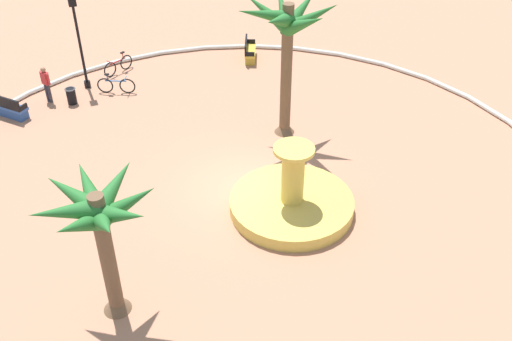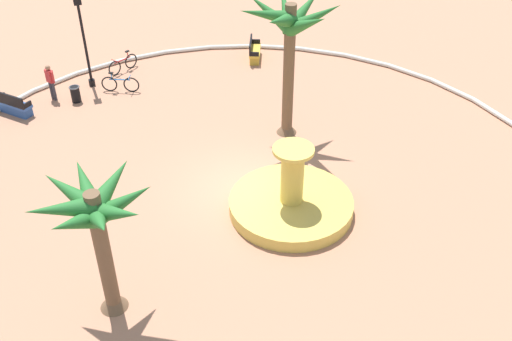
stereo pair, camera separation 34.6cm
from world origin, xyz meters
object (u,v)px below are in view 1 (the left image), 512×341
at_px(palm_tree_near_fountain, 287,32).
at_px(bench_east, 250,53).
at_px(lamppost, 78,34).
at_px(person_cyclist_helmet, 46,83).
at_px(bench_north, 10,109).
at_px(fountain, 292,202).
at_px(bicycle_by_lamppost, 118,65).
at_px(trash_bin, 71,96).
at_px(bicycle_red_frame, 116,85).
at_px(palm_tree_by_curb, 99,219).

height_order(palm_tree_near_fountain, bench_east, palm_tree_near_fountain).
relative_size(lamppost, person_cyclist_helmet, 2.69).
bearing_deg(bench_north, lamppost, -156.36).
bearing_deg(fountain, palm_tree_near_fountain, -110.57).
height_order(bicycle_by_lamppost, person_cyclist_helmet, person_cyclist_helmet).
bearing_deg(bicycle_by_lamppost, lamppost, 29.58).
xyz_separation_m(bench_north, bicycle_by_lamppost, (-4.97, -2.39, 0.04)).
bearing_deg(trash_bin, palm_tree_near_fountain, 144.35).
relative_size(palm_tree_near_fountain, trash_bin, 7.66).
bearing_deg(bench_north, palm_tree_near_fountain, 152.52).
xyz_separation_m(palm_tree_near_fountain, bicycle_red_frame, (5.66, -5.72, -3.87)).
xyz_separation_m(palm_tree_near_fountain, palm_tree_by_curb, (7.99, 6.77, -0.97)).
relative_size(fountain, bench_north, 2.72).
height_order(fountain, palm_tree_by_curb, palm_tree_by_curb).
bearing_deg(bench_east, person_cyclist_helmet, 4.66).
bearing_deg(bicycle_red_frame, bicycle_by_lamppost, -103.50).
relative_size(bench_north, trash_bin, 2.09).
bearing_deg(trash_bin, bicycle_by_lamppost, -138.15).
height_order(trash_bin, bicycle_red_frame, bicycle_red_frame).
bearing_deg(palm_tree_by_curb, trash_bin, -91.66).
bearing_deg(bench_east, bicycle_by_lamppost, -7.81).
height_order(palm_tree_by_curb, bench_north, palm_tree_by_curb).
height_order(bench_east, lamppost, lamppost).
xyz_separation_m(palm_tree_near_fountain, person_cyclist_helmet, (8.53, -6.02, -3.33)).
xyz_separation_m(palm_tree_by_curb, trash_bin, (-0.35, -12.25, -2.89)).
xyz_separation_m(palm_tree_near_fountain, lamppost, (6.80, -6.76, -1.67)).
distance_m(fountain, bicycle_by_lamppost, 12.75).
bearing_deg(bicycle_red_frame, lamppost, -42.34).
distance_m(fountain, trash_bin, 11.68).
distance_m(fountain, bicycle_red_frame, 11.04).
bearing_deg(lamppost, bench_east, -179.65).
bearing_deg(palm_tree_near_fountain, trash_bin, -35.65).
xyz_separation_m(fountain, person_cyclist_helmet, (6.81, -10.62, 0.58)).
relative_size(palm_tree_near_fountain, lamppost, 1.27).
height_order(trash_bin, person_cyclist_helmet, person_cyclist_helmet).
xyz_separation_m(trash_bin, bicycle_by_lamppost, (-2.45, -2.19, -0.00)).
bearing_deg(person_cyclist_helmet, palm_tree_near_fountain, 144.81).
bearing_deg(bench_east, fountain, 75.94).
relative_size(bench_north, person_cyclist_helmet, 0.93).
bearing_deg(palm_tree_by_curb, bicycle_red_frame, -100.59).
distance_m(palm_tree_by_curb, lamppost, 13.60).
distance_m(bicycle_by_lamppost, person_cyclist_helmet, 3.77).
xyz_separation_m(bench_north, lamppost, (-3.36, -1.47, 2.23)).
height_order(trash_bin, bicycle_by_lamppost, bicycle_by_lamppost).
bearing_deg(bench_north, bicycle_red_frame, -174.51).
bearing_deg(palm_tree_by_curb, bicycle_by_lamppost, -100.98).
bearing_deg(bicycle_red_frame, bench_east, -170.89).
bearing_deg(bench_east, bicycle_red_frame, 9.11).
bearing_deg(palm_tree_by_curb, bench_north, -79.80).
distance_m(palm_tree_near_fountain, bench_north, 12.10).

